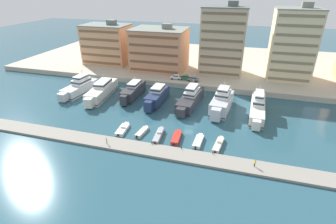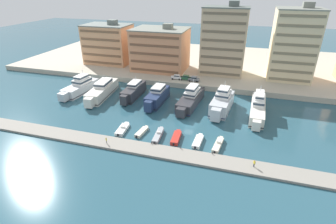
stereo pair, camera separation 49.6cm
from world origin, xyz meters
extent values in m
plane|color=#285160|center=(0.00, 0.00, 0.00)|extent=(400.00, 400.00, 0.00)
cube|color=#BCB29E|center=(0.00, 61.09, 0.94)|extent=(180.00, 70.00, 1.89)
cube|color=gray|center=(0.00, -15.15, 0.27)|extent=(120.00, 4.90, 0.54)
cube|color=silver|center=(-41.96, 12.12, 1.55)|extent=(6.41, 15.53, 3.11)
cube|color=silver|center=(-42.82, 3.49, 1.63)|extent=(2.95, 2.73, 2.64)
cube|color=black|center=(-41.96, 12.12, 0.54)|extent=(6.48, 15.68, 0.24)
cube|color=white|center=(-41.85, 13.24, 3.92)|extent=(4.46, 6.70, 1.63)
cube|color=#233342|center=(-41.85, 13.24, 4.09)|extent=(4.52, 6.77, 0.59)
cube|color=white|center=(-41.85, 13.24, 5.36)|extent=(3.48, 5.22, 1.24)
cube|color=#233342|center=(-41.85, 13.24, 5.48)|extent=(3.53, 5.28, 0.45)
cylinder|color=silver|center=(-41.75, 14.19, 6.88)|extent=(0.16, 0.16, 1.80)
cube|color=silver|center=(-41.17, 20.08, 0.86)|extent=(4.27, 1.31, 0.20)
cube|color=silver|center=(-32.86, 11.34, 1.78)|extent=(6.43, 18.27, 3.57)
cube|color=silver|center=(-31.88, 1.38, 1.87)|extent=(2.80, 2.59, 3.03)
cube|color=black|center=(-32.86, 11.34, 0.62)|extent=(6.50, 18.45, 0.24)
cube|color=white|center=(-32.99, 12.67, 4.30)|extent=(4.38, 7.84, 1.47)
cube|color=#233342|center=(-32.99, 12.67, 4.44)|extent=(4.44, 7.92, 0.53)
cylinder|color=silver|center=(-33.10, 13.80, 5.93)|extent=(0.16, 0.16, 1.80)
cube|color=silver|center=(-33.78, 20.69, 0.98)|extent=(4.06, 1.29, 0.20)
cube|color=#333338|center=(-22.36, 13.94, 1.84)|extent=(4.00, 13.82, 3.67)
cube|color=#333338|center=(-22.30, 6.16, 1.93)|extent=(2.16, 1.97, 3.12)
cube|color=black|center=(-22.36, 13.94, 0.64)|extent=(4.04, 13.96, 0.24)
cube|color=white|center=(-22.36, 14.97, 4.32)|extent=(3.09, 5.81, 1.30)
cube|color=#233342|center=(-22.36, 14.97, 4.45)|extent=(3.12, 5.87, 0.47)
cylinder|color=silver|center=(-22.37, 15.84, 5.87)|extent=(0.16, 0.16, 1.80)
cube|color=#333338|center=(-22.41, 21.29, 1.01)|extent=(3.33, 0.92, 0.20)
cube|color=navy|center=(-12.99, 11.41, 1.92)|extent=(4.46, 13.42, 3.84)
cube|color=navy|center=(-13.14, 3.80, 2.02)|extent=(2.35, 2.14, 3.26)
cube|color=black|center=(-12.99, 11.41, 0.67)|extent=(4.51, 13.55, 0.24)
cube|color=white|center=(-12.97, 12.41, 4.61)|extent=(3.38, 5.67, 1.54)
cube|color=#233342|center=(-12.97, 12.41, 4.76)|extent=(3.43, 5.72, 0.55)
cylinder|color=silver|center=(-12.96, 13.25, 6.28)|extent=(0.16, 0.16, 1.80)
cube|color=navy|center=(-12.85, 18.52, 1.06)|extent=(3.58, 0.97, 0.20)
cube|color=#333338|center=(-2.34, 13.06, 1.56)|extent=(6.01, 17.63, 3.13)
cube|color=#333338|center=(-3.08, 3.37, 1.64)|extent=(2.76, 2.54, 2.66)
cube|color=#192347|center=(-2.34, 13.06, 0.55)|extent=(6.07, 17.80, 0.24)
cube|color=white|center=(-2.24, 14.35, 3.78)|extent=(4.21, 7.53, 1.32)
cube|color=#233342|center=(-2.24, 14.35, 3.92)|extent=(4.26, 7.61, 0.47)
cube|color=white|center=(-2.24, 14.35, 5.14)|extent=(3.28, 5.88, 1.40)
cube|color=#233342|center=(-2.24, 14.35, 5.28)|extent=(3.33, 5.93, 0.50)
cylinder|color=silver|center=(-2.16, 15.44, 6.74)|extent=(0.16, 0.16, 1.80)
cube|color=#333338|center=(-1.64, 22.14, 0.86)|extent=(4.05, 1.20, 0.20)
cube|color=silver|center=(7.61, 11.78, 2.07)|extent=(6.29, 14.38, 4.14)
cube|color=silver|center=(6.84, 3.71, 2.18)|extent=(2.96, 2.74, 3.52)
cube|color=#192347|center=(7.61, 11.78, 0.73)|extent=(6.35, 14.53, 0.24)
cube|color=white|center=(7.71, 12.82, 4.91)|extent=(4.42, 6.21, 1.53)
cube|color=#233342|center=(7.71, 12.82, 5.06)|extent=(4.48, 6.27, 0.55)
cube|color=white|center=(7.71, 12.82, 6.30)|extent=(3.45, 4.85, 1.27)
cube|color=#233342|center=(7.71, 12.82, 6.43)|extent=(3.49, 4.89, 0.46)
cylinder|color=silver|center=(7.80, 13.70, 7.83)|extent=(0.16, 0.16, 1.80)
cube|color=silver|center=(8.32, 19.18, 1.14)|extent=(4.29, 1.30, 0.20)
cube|color=silver|center=(18.07, 12.02, 1.55)|extent=(4.70, 19.20, 3.10)
cube|color=silver|center=(17.66, 1.61, 1.62)|extent=(2.25, 2.06, 2.63)
cube|color=black|center=(18.07, 12.02, 0.54)|extent=(4.75, 19.39, 0.24)
cube|color=white|center=(18.13, 13.45, 3.99)|extent=(3.40, 8.12, 1.79)
cube|color=#233342|center=(18.13, 13.45, 4.17)|extent=(3.44, 8.20, 0.65)
cube|color=white|center=(18.13, 13.45, 5.58)|extent=(2.65, 6.33, 1.38)
cube|color=#233342|center=(18.13, 13.45, 5.71)|extent=(2.68, 6.40, 0.50)
cylinder|color=silver|center=(18.17, 14.65, 7.17)|extent=(0.16, 0.16, 1.80)
cube|color=silver|center=(18.46, 21.99, 0.85)|extent=(3.39, 1.03, 0.20)
cube|color=white|center=(-15.97, -8.60, 0.40)|extent=(2.58, 5.88, 0.80)
cube|color=white|center=(-16.24, -5.32, 0.40)|extent=(1.24, 1.04, 0.68)
cube|color=silver|center=(-16.01, -8.17, 1.01)|extent=(1.21, 0.69, 0.43)
cube|color=#283847|center=(-16.03, -7.89, 1.08)|extent=(1.06, 0.17, 0.26)
cube|color=black|center=(-15.73, -11.63, 0.55)|extent=(0.38, 0.31, 0.60)
cube|color=beige|center=(-10.67, -8.31, 0.38)|extent=(2.06, 5.12, 0.76)
cube|color=beige|center=(-10.35, -5.54, 0.38)|extent=(0.90, 0.77, 0.64)
cube|color=black|center=(-10.98, -10.97, 0.53)|extent=(0.39, 0.32, 0.60)
cube|color=#9EA3A8|center=(-5.88, -9.08, 0.52)|extent=(2.05, 6.98, 1.05)
cube|color=#9EA3A8|center=(-6.19, -5.35, 0.52)|extent=(0.88, 0.74, 0.89)
cube|color=silver|center=(-5.93, -8.56, 1.26)|extent=(0.87, 0.66, 0.42)
cube|color=#283847|center=(-5.95, -8.28, 1.32)|extent=(0.76, 0.14, 0.25)
cube|color=black|center=(-5.59, -12.69, 0.67)|extent=(0.38, 0.31, 0.60)
cube|color=red|center=(-1.29, -8.69, 0.48)|extent=(2.22, 5.85, 0.95)
cube|color=red|center=(-1.52, -5.46, 0.48)|extent=(1.06, 0.89, 0.81)
cube|color=black|center=(-1.08, -11.74, 0.63)|extent=(0.38, 0.30, 0.60)
cube|color=white|center=(4.19, -8.69, 0.42)|extent=(1.97, 5.58, 0.83)
cube|color=white|center=(4.28, -5.57, 0.42)|extent=(1.02, 0.84, 0.71)
cube|color=black|center=(4.10, -11.63, 0.57)|extent=(0.37, 0.29, 0.60)
cube|color=beige|center=(9.05, -8.92, 0.45)|extent=(2.24, 6.44, 0.90)
cube|color=beige|center=(9.44, -5.49, 0.45)|extent=(0.92, 0.78, 0.77)
cube|color=silver|center=(9.11, -8.45, 1.15)|extent=(0.91, 0.69, 0.49)
cube|color=#283847|center=(9.14, -8.17, 1.22)|extent=(0.77, 0.17, 0.30)
cube|color=black|center=(8.68, -12.23, 0.60)|extent=(0.39, 0.32, 0.60)
cube|color=white|center=(-11.70, 30.28, 2.61)|extent=(4.11, 1.74, 0.80)
cube|color=white|center=(-11.55, 30.28, 3.35)|extent=(2.11, 1.58, 0.68)
cube|color=#1E2833|center=(-11.55, 30.28, 3.35)|extent=(2.07, 1.59, 0.37)
cylinder|color=black|center=(-13.04, 29.42, 2.21)|extent=(0.64, 0.23, 0.64)
cylinder|color=black|center=(-13.05, 31.12, 2.21)|extent=(0.64, 0.23, 0.64)
cylinder|color=black|center=(-10.34, 29.44, 2.21)|extent=(0.64, 0.23, 0.64)
cylinder|color=black|center=(-10.35, 31.14, 2.21)|extent=(0.64, 0.23, 0.64)
cube|color=#2D6642|center=(-8.20, 30.56, 2.61)|extent=(4.14, 1.81, 0.80)
cube|color=#2D6642|center=(-8.05, 30.55, 3.35)|extent=(2.14, 1.62, 0.68)
cube|color=#1E2833|center=(-8.05, 30.55, 3.35)|extent=(2.10, 1.63, 0.37)
cylinder|color=black|center=(-9.57, 29.75, 2.21)|extent=(0.65, 0.24, 0.64)
cylinder|color=black|center=(-9.52, 31.45, 2.21)|extent=(0.65, 0.24, 0.64)
cylinder|color=black|center=(-6.87, 29.67, 2.21)|extent=(0.65, 0.24, 0.64)
cylinder|color=black|center=(-6.82, 31.37, 2.21)|extent=(0.65, 0.24, 0.64)
cube|color=slate|center=(-4.88, 29.91, 2.61)|extent=(4.15, 1.81, 0.80)
cube|color=slate|center=(-4.73, 29.90, 3.35)|extent=(2.14, 1.62, 0.68)
cube|color=#1E2833|center=(-4.73, 29.90, 3.35)|extent=(2.10, 1.63, 0.37)
cylinder|color=black|center=(-6.25, 29.10, 2.21)|extent=(0.65, 0.24, 0.64)
cylinder|color=black|center=(-6.20, 30.79, 2.21)|extent=(0.65, 0.24, 0.64)
cylinder|color=black|center=(-3.55, 29.02, 2.21)|extent=(0.65, 0.24, 0.64)
cylinder|color=black|center=(-3.50, 30.72, 2.21)|extent=(0.65, 0.24, 0.64)
cube|color=tan|center=(-47.50, 44.61, 10.17)|extent=(19.83, 13.70, 16.57)
cube|color=brown|center=(-47.50, 37.66, 3.54)|extent=(18.25, 0.24, 0.90)
cube|color=brown|center=(-47.50, 37.66, 6.86)|extent=(18.25, 0.24, 0.90)
cube|color=brown|center=(-47.50, 37.66, 10.17)|extent=(18.25, 0.24, 0.90)
cube|color=brown|center=(-47.50, 37.66, 13.48)|extent=(18.25, 0.24, 0.90)
cube|color=brown|center=(-47.50, 37.66, 16.80)|extent=(18.25, 0.24, 0.90)
cube|color=slate|center=(-47.50, 44.61, 18.65)|extent=(20.23, 13.97, 0.40)
cube|color=slate|center=(-44.53, 44.61, 19.85)|extent=(3.60, 3.20, 2.00)
cube|color=tan|center=(-21.77, 41.67, 10.08)|extent=(21.68, 16.64, 16.40)
cube|color=brown|center=(-21.77, 33.25, 3.53)|extent=(19.95, 0.24, 0.90)
cube|color=brown|center=(-21.77, 33.25, 6.80)|extent=(19.95, 0.24, 0.90)
cube|color=brown|center=(-21.77, 33.25, 10.08)|extent=(19.95, 0.24, 0.90)
cube|color=brown|center=(-21.77, 33.25, 13.36)|extent=(19.95, 0.24, 0.90)
cube|color=brown|center=(-21.77, 33.25, 16.64)|extent=(19.95, 0.24, 0.90)
cube|color=gray|center=(-21.77, 41.67, 18.48)|extent=(22.12, 16.97, 0.40)
cube|color=gray|center=(-18.52, 41.67, 19.68)|extent=(3.60, 3.20, 2.00)
cube|color=#C6AD89|center=(3.77, 43.24, 14.43)|extent=(16.65, 12.04, 25.09)
cube|color=#6D5F4B|center=(3.77, 37.11, 3.45)|extent=(15.31, 0.24, 0.90)
cube|color=#6D5F4B|center=(3.77, 37.11, 6.59)|extent=(15.31, 0.24, 0.90)
cube|color=#6D5F4B|center=(3.77, 37.11, 9.72)|extent=(15.31, 0.24, 0.90)
cube|color=#6D5F4B|center=(3.77, 37.11, 12.86)|extent=(15.31, 0.24, 0.90)
cube|color=#6D5F4B|center=(3.77, 37.11, 16.00)|extent=(15.31, 0.24, 0.90)
cube|color=#6D5F4B|center=(3.77, 37.11, 19.13)|extent=(15.31, 0.24, 0.90)
cube|color=#6D5F4B|center=(3.77, 37.11, 22.27)|extent=(15.31, 0.24, 0.90)
cube|color=#6D5F4B|center=(3.77, 37.11, 25.40)|extent=(15.31, 0.24, 0.90)
cube|color=#56605B|center=(3.77, 43.24, 27.17)|extent=(16.98, 12.28, 0.40)
cube|color=#56605B|center=(6.27, 43.24, 28.37)|extent=(3.60, 3.20, 2.00)
cube|color=beige|center=(28.91, 44.40, 14.42)|extent=(15.21, 14.58, 25.07)
cube|color=#7E7359|center=(28.91, 37.01, 3.45)|extent=(13.99, 0.24, 0.90)
cube|color=#7E7359|center=(28.91, 37.01, 6.59)|extent=(13.99, 0.24, 0.90)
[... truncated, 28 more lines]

